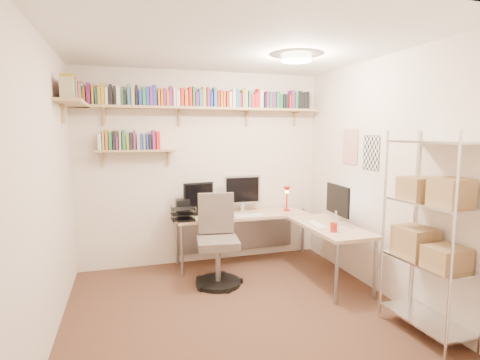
# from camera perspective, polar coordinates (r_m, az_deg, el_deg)

# --- Properties ---
(ground) EXTENTS (3.20, 3.20, 0.00)m
(ground) POSITION_cam_1_polar(r_m,az_deg,el_deg) (3.88, -0.68, -19.05)
(ground) COLOR #3F261B
(ground) RESTS_ON ground
(room_shell) EXTENTS (3.24, 3.04, 2.52)m
(room_shell) POSITION_cam_1_polar(r_m,az_deg,el_deg) (3.48, -0.65, 4.46)
(room_shell) COLOR beige
(room_shell) RESTS_ON ground
(wall_shelves) EXTENTS (3.12, 1.09, 0.80)m
(wall_shelves) POSITION_cam_1_polar(r_m,az_deg,el_deg) (4.68, -10.42, 10.97)
(wall_shelves) COLOR tan
(wall_shelves) RESTS_ON ground
(corner_desk) EXTENTS (1.97, 1.74, 1.16)m
(corner_desk) POSITION_cam_1_polar(r_m,az_deg,el_deg) (4.71, 2.22, -5.75)
(corner_desk) COLOR tan
(corner_desk) RESTS_ON ground
(office_chair) EXTENTS (0.54, 0.55, 1.02)m
(office_chair) POSITION_cam_1_polar(r_m,az_deg,el_deg) (4.33, -3.45, -10.07)
(office_chair) COLOR black
(office_chair) RESTS_ON ground
(wire_rack) EXTENTS (0.39, 0.76, 1.73)m
(wire_rack) POSITION_cam_1_polar(r_m,az_deg,el_deg) (3.50, 26.97, -6.21)
(wire_rack) COLOR silver
(wire_rack) RESTS_ON ground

